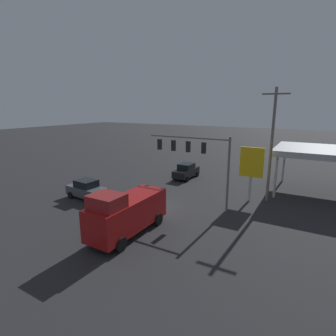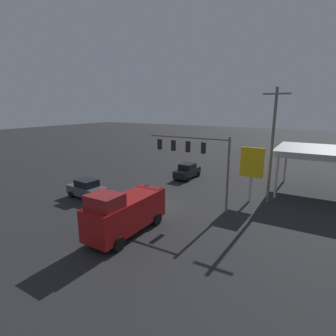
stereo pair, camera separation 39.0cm
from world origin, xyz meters
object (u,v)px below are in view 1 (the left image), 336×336
at_px(traffic_signal_assembly, 195,152).
at_px(sedan_waiting, 186,171).
at_px(price_sign, 252,164).
at_px(delivery_truck, 127,212).
at_px(sedan_far, 87,189).
at_px(utility_pole, 272,144).

xyz_separation_m(traffic_signal_assembly, sedan_waiting, (4.81, -8.33, -4.08)).
bearing_deg(price_sign, delivery_truck, 61.89).
bearing_deg(delivery_truck, sedan_far, -115.26).
height_order(traffic_signal_assembly, sedan_waiting, traffic_signal_assembly).
distance_m(utility_pole, sedan_far, 18.49).
bearing_deg(delivery_truck, sedan_waiting, -168.80).
bearing_deg(price_sign, traffic_signal_assembly, 41.57).
bearing_deg(utility_pole, price_sign, 31.88).
bearing_deg(utility_pole, traffic_signal_assembly, 39.30).
height_order(sedan_far, delivery_truck, delivery_truck).
xyz_separation_m(traffic_signal_assembly, price_sign, (-4.26, -3.78, -1.34)).
bearing_deg(sedan_waiting, delivery_truck, 12.01).
height_order(utility_pole, price_sign, utility_pole).
bearing_deg(traffic_signal_assembly, price_sign, -138.43).
distance_m(traffic_signal_assembly, sedan_far, 11.46).
xyz_separation_m(price_sign, delivery_truck, (6.07, 11.37, -2.00)).
height_order(price_sign, sedan_far, price_sign).
relative_size(traffic_signal_assembly, sedan_far, 1.73).
relative_size(traffic_signal_assembly, utility_pole, 0.73).
bearing_deg(delivery_truck, price_sign, 152.43).
bearing_deg(traffic_signal_assembly, delivery_truck, 76.57).
distance_m(utility_pole, delivery_truck, 14.97).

